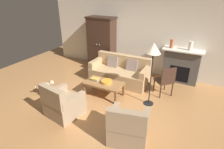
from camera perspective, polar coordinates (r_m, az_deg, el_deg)
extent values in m
plane|color=#B27A47|center=(5.24, -1.88, -8.63)|extent=(9.60, 9.60, 0.00)
cube|color=silver|center=(6.87, 8.55, 12.10)|extent=(7.20, 0.10, 2.80)
cube|color=#4C4947|center=(6.57, 20.16, 2.32)|extent=(1.10, 0.36, 1.08)
cube|color=black|center=(6.47, 19.66, 0.15)|extent=(0.60, 0.01, 0.52)
cube|color=white|center=(6.37, 20.88, 6.91)|extent=(1.26, 0.48, 0.04)
cube|color=#382319|center=(7.26, -3.18, 9.27)|extent=(1.00, 0.52, 1.88)
cube|color=#2F1E15|center=(7.06, -3.37, 16.87)|extent=(1.06, 0.55, 0.06)
sphere|color=#ADAFB5|center=(7.05, -4.75, 9.07)|extent=(0.04, 0.04, 0.04)
sphere|color=#ADAFB5|center=(6.99, -3.90, 8.96)|extent=(0.04, 0.04, 0.04)
cube|color=tan|center=(6.24, 2.27, -0.49)|extent=(1.90, 0.84, 0.44)
cube|color=tan|center=(6.35, 3.65, 4.19)|extent=(1.90, 0.18, 0.42)
cube|color=tan|center=(6.49, -4.74, 3.67)|extent=(0.16, 0.80, 0.22)
cube|color=tan|center=(5.82, 10.20, 0.75)|extent=(0.16, 0.80, 0.22)
cube|color=#7F6B60|center=(6.39, 0.25, 3.98)|extent=(0.36, 0.19, 0.37)
cube|color=#7F6B60|center=(6.13, 6.10, 2.88)|extent=(0.36, 0.19, 0.37)
cube|color=olive|center=(5.40, -2.52, -2.71)|extent=(1.10, 0.60, 0.05)
cube|color=brown|center=(5.55, -8.41, -4.59)|extent=(0.06, 0.06, 0.37)
cube|color=brown|center=(5.09, 1.10, -7.24)|extent=(0.06, 0.06, 0.37)
cube|color=brown|center=(5.93, -5.54, -2.41)|extent=(0.06, 0.06, 0.37)
cube|color=brown|center=(5.50, 3.51, -4.66)|extent=(0.06, 0.06, 0.37)
cylinder|color=orange|center=(5.37, -1.66, -2.16)|extent=(0.32, 0.32, 0.07)
cube|color=gray|center=(5.54, -5.10, -1.53)|extent=(0.26, 0.19, 0.03)
cube|color=gold|center=(5.53, -5.11, -1.23)|extent=(0.24, 0.17, 0.03)
cylinder|color=#A86042|center=(6.37, 17.71, 8.91)|extent=(0.13, 0.13, 0.28)
cylinder|color=beige|center=(6.31, 22.72, 8.01)|extent=(0.14, 0.14, 0.29)
cube|color=#997F60|center=(4.86, -14.08, -9.48)|extent=(0.88, 0.88, 0.42)
cube|color=#997F60|center=(4.48, -17.69, -6.49)|extent=(0.78, 0.28, 0.46)
cube|color=#997F60|center=(4.48, -11.74, -7.75)|extent=(0.23, 0.71, 0.20)
cube|color=#997F60|center=(4.93, -16.93, -5.07)|extent=(0.23, 0.71, 0.20)
cube|color=#997F60|center=(4.09, 5.10, -16.27)|extent=(0.90, 0.90, 0.42)
cube|color=#997F60|center=(3.57, 4.44, -14.16)|extent=(0.78, 0.32, 0.46)
cube|color=#997F60|center=(3.87, 10.22, -13.47)|extent=(0.27, 0.71, 0.20)
cube|color=#997F60|center=(3.95, 0.45, -12.13)|extent=(0.27, 0.71, 0.20)
cube|color=#382319|center=(5.66, 15.40, -1.85)|extent=(0.62, 0.62, 0.04)
cylinder|color=#382319|center=(6.00, 15.78, -2.74)|extent=(0.04, 0.04, 0.41)
cylinder|color=#382319|center=(5.81, 12.59, -3.29)|extent=(0.04, 0.04, 0.41)
cylinder|color=#382319|center=(5.73, 17.75, -4.41)|extent=(0.04, 0.04, 0.41)
cylinder|color=#382319|center=(5.53, 14.47, -5.05)|extent=(0.04, 0.04, 0.41)
cube|color=#382319|center=(5.41, 16.78, -0.44)|extent=(0.34, 0.34, 0.45)
cylinder|color=black|center=(5.30, 11.00, -8.55)|extent=(0.26, 0.26, 0.02)
cylinder|color=black|center=(4.95, 11.67, -1.56)|extent=(0.03, 0.03, 1.47)
cone|color=beige|center=(4.64, 12.57, 7.79)|extent=(0.36, 0.36, 0.26)
ellipsoid|color=tan|center=(5.90, -20.06, -3.37)|extent=(0.39, 0.44, 0.22)
sphere|color=tan|center=(5.90, -17.87, -2.38)|extent=(0.15, 0.15, 0.15)
cylinder|color=tan|center=(6.04, -18.78, -4.42)|extent=(0.06, 0.06, 0.14)
cylinder|color=tan|center=(5.94, -18.59, -4.89)|extent=(0.06, 0.06, 0.14)
cylinder|color=tan|center=(6.02, -21.02, -4.89)|extent=(0.06, 0.06, 0.14)
cylinder|color=tan|center=(5.92, -20.85, -5.37)|extent=(0.06, 0.06, 0.14)
sphere|color=tan|center=(5.87, -22.28, -3.65)|extent=(0.06, 0.06, 0.06)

